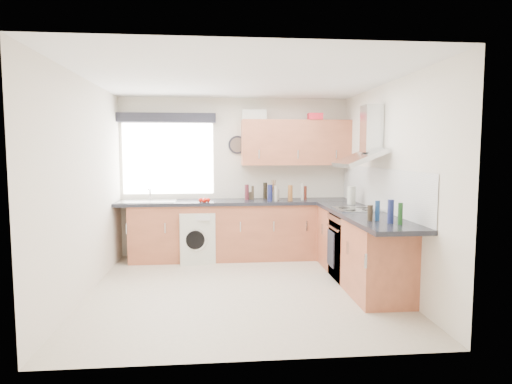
{
  "coord_description": "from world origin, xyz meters",
  "views": [
    {
      "loc": [
        -0.29,
        -5.04,
        1.66
      ],
      "look_at": [
        0.25,
        0.85,
        1.1
      ],
      "focal_mm": 30.0,
      "sensor_mm": 36.0,
      "label": 1
    }
  ],
  "objects": [
    {
      "name": "jar_2",
      "position": [
        0.51,
        1.37,
        1.03
      ],
      "size": [
        0.08,
        0.08,
        0.25
      ],
      "primitive_type": "cylinder",
      "color": "#151A4A",
      "rests_on": "worktop_back"
    },
    {
      "name": "ceiling",
      "position": [
        0.0,
        0.0,
        2.5
      ],
      "size": [
        3.6,
        3.6,
        0.02
      ],
      "primitive_type": "cube",
      "color": "white",
      "rests_on": "wall_back"
    },
    {
      "name": "jar_6",
      "position": [
        0.82,
        1.37,
        1.03
      ],
      "size": [
        0.07,
        0.07,
        0.24
      ],
      "primitive_type": "cylinder",
      "color": "brown",
      "rests_on": "worktop_back"
    },
    {
      "name": "wall_right",
      "position": [
        1.8,
        0.0,
        1.25
      ],
      "size": [
        0.02,
        3.6,
        2.5
      ],
      "primitive_type": "cube",
      "color": "silver",
      "rests_on": "ground_plane"
    },
    {
      "name": "wall_left",
      "position": [
        -1.8,
        0.0,
        1.25
      ],
      "size": [
        0.02,
        3.6,
        2.5
      ],
      "primitive_type": "cube",
      "color": "silver",
      "rests_on": "ground_plane"
    },
    {
      "name": "base_cab_back",
      "position": [
        -0.1,
        1.51,
        0.43
      ],
      "size": [
        3.0,
        0.58,
        0.86
      ],
      "primitive_type": "cube",
      "color": "#9A5135",
      "rests_on": "ground_plane"
    },
    {
      "name": "jar_7",
      "position": [
        0.6,
        1.37,
        1.03
      ],
      "size": [
        0.06,
        0.06,
        0.23
      ],
      "primitive_type": "cylinder",
      "color": "#A79E8E",
      "rests_on": "worktop_back"
    },
    {
      "name": "utensil_pot",
      "position": [
        0.58,
        1.46,
        0.97
      ],
      "size": [
        0.11,
        0.11,
        0.13
      ],
      "primitive_type": "cylinder",
      "rotation": [
        0.0,
        0.0,
        -0.26
      ],
      "color": "gray",
      "rests_on": "worktop_back"
    },
    {
      "name": "storage_box",
      "position": [
        1.23,
        1.52,
        2.2
      ],
      "size": [
        0.23,
        0.19,
        0.1
      ],
      "primitive_type": "cube",
      "rotation": [
        0.0,
        0.0,
        -0.05
      ],
      "color": "red",
      "rests_on": "upper_cabinets"
    },
    {
      "name": "base_cab_right",
      "position": [
        1.51,
        0.15,
        0.43
      ],
      "size": [
        0.58,
        2.1,
        0.86
      ],
      "primitive_type": "cube",
      "color": "#9A5135",
      "rests_on": "ground_plane"
    },
    {
      "name": "bottle_1",
      "position": [
        1.45,
        -0.57,
        1.02
      ],
      "size": [
        0.05,
        0.05,
        0.22
      ],
      "primitive_type": "cylinder",
      "color": "navy",
      "rests_on": "worktop_right"
    },
    {
      "name": "casserole",
      "position": [
        0.3,
        1.72,
        2.23
      ],
      "size": [
        0.38,
        0.28,
        0.16
      ],
      "primitive_type": "cube",
      "rotation": [
        0.0,
        0.0,
        -0.03
      ],
      "color": "beige",
      "rests_on": "upper_cabinets"
    },
    {
      "name": "wall_clock",
      "position": [
        0.04,
        1.76,
        1.77
      ],
      "size": [
        0.29,
        0.04,
        0.29
      ],
      "primitive_type": "cylinder",
      "rotation": [
        1.57,
        0.0,
        0.0
      ],
      "color": "black",
      "rests_on": "wall_back"
    },
    {
      "name": "washing_machine",
      "position": [
        -0.61,
        1.4,
        0.38
      ],
      "size": [
        0.59,
        0.57,
        0.76
      ],
      "primitive_type": "cube",
      "rotation": [
        0.0,
        0.0,
        0.16
      ],
      "color": "beige",
      "rests_on": "ground_plane"
    },
    {
      "name": "oven",
      "position": [
        1.5,
        0.3,
        0.42
      ],
      "size": [
        0.56,
        0.58,
        0.85
      ],
      "primitive_type": "cube",
      "color": "black",
      "rests_on": "ground_plane"
    },
    {
      "name": "extractor_hood",
      "position": [
        1.6,
        0.3,
        1.77
      ],
      "size": [
        0.52,
        0.78,
        0.66
      ],
      "primitive_type": null,
      "color": "silver",
      "rests_on": "wall_right"
    },
    {
      "name": "base_cab_corner",
      "position": [
        1.5,
        1.5,
        0.43
      ],
      "size": [
        0.6,
        0.6,
        0.86
      ],
      "primitive_type": "cube",
      "color": "#9A5135",
      "rests_on": "ground_plane"
    },
    {
      "name": "bottle_3",
      "position": [
        1.58,
        -0.85,
        1.02
      ],
      "size": [
        0.05,
        0.05,
        0.23
      ],
      "primitive_type": "cylinder",
      "color": "#184519",
      "rests_on": "worktop_right"
    },
    {
      "name": "sink",
      "position": [
        -1.33,
        1.5,
        0.95
      ],
      "size": [
        0.84,
        0.46,
        0.1
      ],
      "primitive_type": null,
      "color": "silver",
      "rests_on": "worktop_back"
    },
    {
      "name": "worktop_right",
      "position": [
        1.5,
        0.0,
        0.89
      ],
      "size": [
        0.62,
        2.42,
        0.05
      ],
      "primitive_type": "cube",
      "color": "black",
      "rests_on": "base_cab_right"
    },
    {
      "name": "upper_cabinets",
      "position": [
        0.95,
        1.62,
        1.8
      ],
      "size": [
        1.7,
        0.35,
        0.7
      ],
      "primitive_type": "cube",
      "color": "#9A5135",
      "rests_on": "wall_back"
    },
    {
      "name": "jar_1",
      "position": [
        0.65,
        1.57,
        0.99
      ],
      "size": [
        0.07,
        0.07,
        0.16
      ],
      "primitive_type": "cylinder",
      "color": "#A09688",
      "rests_on": "worktop_back"
    },
    {
      "name": "jar_3",
      "position": [
        1.02,
        1.43,
        1.04
      ],
      "size": [
        0.05,
        0.05,
        0.26
      ],
      "primitive_type": "cylinder",
      "color": "#ACA193",
      "rests_on": "worktop_back"
    },
    {
      "name": "hob_plate",
      "position": [
        1.5,
        0.3,
        0.92
      ],
      "size": [
        0.52,
        0.52,
        0.01
      ],
      "primitive_type": "cube",
      "color": "silver",
      "rests_on": "worktop_right"
    },
    {
      "name": "window_blind",
      "position": [
        -1.05,
        1.7,
        2.18
      ],
      "size": [
        1.5,
        0.18,
        0.14
      ],
      "primitive_type": "cube",
      "color": "black",
      "rests_on": "wall_back"
    },
    {
      "name": "tomato_cluster",
      "position": [
        -0.48,
        1.3,
        0.94
      ],
      "size": [
        0.18,
        0.18,
        0.07
      ],
      "primitive_type": null,
      "rotation": [
        0.0,
        0.0,
        -0.31
      ],
      "color": "red",
      "rests_on": "worktop_back"
    },
    {
      "name": "jar_0",
      "position": [
        0.24,
        1.62,
        0.97
      ],
      "size": [
        0.07,
        0.07,
        0.12
      ],
      "primitive_type": "cylinder",
      "color": "#3E3122",
      "rests_on": "worktop_back"
    },
    {
      "name": "ground_plane",
      "position": [
        0.0,
        0.0,
        0.0
      ],
      "size": [
        3.6,
        3.6,
        0.0
      ],
      "primitive_type": "plane",
      "color": "beige"
    },
    {
      "name": "bottle_2",
      "position": [
        1.52,
        -0.75,
        1.03
      ],
      "size": [
        0.07,
        0.07,
        0.25
      ],
      "primitive_type": "cylinder",
      "color": "navy",
      "rests_on": "worktop_right"
    },
    {
      "name": "jar_9",
      "position": [
        0.84,
        1.53,
        0.97
      ],
      "size": [
        0.06,
        0.06,
        0.12
      ],
      "primitive_type": "cylinder",
      "color": "maroon",
      "rests_on": "worktop_back"
    },
    {
      "name": "jar_8",
      "position": [
        0.27,
        1.58,
        1.02
      ],
      "size": [
        0.04,
        0.04,
        0.22
      ],
      "primitive_type": "cylinder",
      "color": "#3D3222",
      "rests_on": "worktop_back"
    },
    {
      "name": "jar_5",
      "position": [
        1.1,
        1.56,
        1.01
      ],
      "size": [
        0.04,
        0.04,
        0.21
      ],
      "primitive_type": "cylinder",
      "color": "#581E12",
      "rests_on": "worktop_back"
    },
    {
      "name": "jar_10",
      "position": [
        0.17,
        1.57,
        1.03
      ],
      "size": [
        0.07,
        0.07,
        0.24
      ],
      "primitive_type": "cylinder",
      "color": "#4F1C23",
      "rests_on": "worktop_back"
    },
    {
      "name": "worktop_back",
      "position": [
        0.0,
        1.5,
        0.89
      ],
      "size": [
        3.6,
        0.62,
        0.05
      ],
      "primitive_type": "cube",
      "color": "black",
      "rests_on": "base_cab_back"
    },
    {
      "name": "wall_back",
      "position": [
        0.0,
        1.8,
        1.25
      ],
      "size": [
        3.6,
        0.02,
        2.5
      ],
      "primitive_type": "cube",
      "color": "silver",
      "rests_on": "ground_plane"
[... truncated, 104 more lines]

